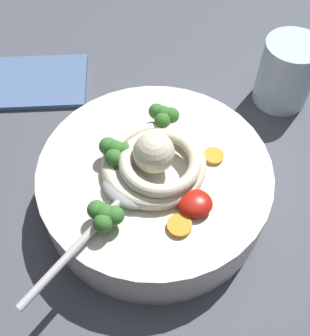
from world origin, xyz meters
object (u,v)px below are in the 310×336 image
(soup_bowl, at_px, (155,183))
(folded_napkin, at_px, (32,82))
(soup_spoon, at_px, (120,201))
(drinking_glass, at_px, (287,73))
(noodle_pile, at_px, (156,161))

(soup_bowl, distance_m, folded_napkin, 0.28)
(soup_bowl, relative_size, folded_napkin, 1.59)
(soup_bowl, bearing_deg, soup_spoon, -119.87)
(drinking_glass, relative_size, folded_napkin, 0.58)
(drinking_glass, xyz_separation_m, folded_napkin, (-0.37, -0.02, -0.04))
(noodle_pile, relative_size, folded_napkin, 0.76)
(soup_bowl, bearing_deg, drinking_glass, 50.80)
(soup_spoon, distance_m, drinking_glass, 0.31)
(soup_spoon, xyz_separation_m, drinking_glass, (0.19, 0.25, -0.02))
(noodle_pile, distance_m, folded_napkin, 0.29)
(soup_bowl, xyz_separation_m, folded_napkin, (-0.21, 0.18, -0.03))
(soup_spoon, xyz_separation_m, folded_napkin, (-0.18, 0.23, -0.07))
(folded_napkin, bearing_deg, drinking_glass, 2.55)
(soup_bowl, relative_size, noodle_pile, 2.08)
(soup_spoon, distance_m, folded_napkin, 0.30)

